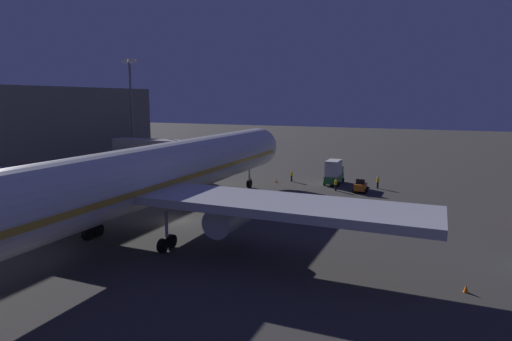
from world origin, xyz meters
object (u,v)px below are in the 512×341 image
(airliner_at_gate, at_px, (124,183))
(ground_crew_near_nose_gear, at_px, (378,182))
(traffic_cone_wingtip_svc_side, at_px, (466,289))
(baggage_tug_spare, at_px, (361,187))
(cargo_truck_aft, at_px, (334,172))
(traffic_cone_nose_starboard, at_px, (251,179))
(traffic_cone_nose_port, at_px, (276,181))
(jet_bridge, at_px, (175,149))
(ground_crew_walking_aft, at_px, (292,175))
(apron_floodlight_mast, at_px, (131,108))
(ground_crew_by_belt_loader, at_px, (336,184))

(airliner_at_gate, relative_size, ground_crew_near_nose_gear, 37.89)
(traffic_cone_wingtip_svc_side, bearing_deg, baggage_tug_spare, -67.64)
(cargo_truck_aft, relative_size, baggage_tug_spare, 2.12)
(cargo_truck_aft, distance_m, traffic_cone_nose_starboard, 13.40)
(traffic_cone_nose_port, xyz_separation_m, traffic_cone_nose_starboard, (4.40, 0.00, 0.00))
(jet_bridge, bearing_deg, ground_crew_walking_aft, -141.22)
(apron_floodlight_mast, bearing_deg, traffic_cone_wingtip_svc_side, 149.38)
(jet_bridge, height_order, traffic_cone_wingtip_svc_side, jet_bridge)
(apron_floodlight_mast, xyz_separation_m, traffic_cone_nose_starboard, (-23.30, -0.07, -11.18))
(cargo_truck_aft, relative_size, traffic_cone_wingtip_svc_side, 9.28)
(ground_crew_near_nose_gear, xyz_separation_m, ground_crew_walking_aft, (13.44, -0.20, 0.00))
(baggage_tug_spare, relative_size, ground_crew_by_belt_loader, 1.37)
(baggage_tug_spare, relative_size, ground_crew_near_nose_gear, 1.33)
(jet_bridge, bearing_deg, cargo_truck_aft, -150.41)
(ground_crew_by_belt_loader, bearing_deg, apron_floodlight_mast, -3.70)
(jet_bridge, bearing_deg, airliner_at_gate, 113.44)
(ground_crew_walking_aft, bearing_deg, jet_bridge, 38.78)
(traffic_cone_nose_starboard, bearing_deg, baggage_tug_spare, 173.17)
(ground_crew_walking_aft, xyz_separation_m, traffic_cone_wingtip_svc_side, (-23.71, 33.45, -0.72))
(apron_floodlight_mast, relative_size, traffic_cone_nose_starboard, 36.32)
(cargo_truck_aft, relative_size, traffic_cone_nose_starboard, 9.28)
(baggage_tug_spare, bearing_deg, ground_crew_walking_aft, -18.78)
(jet_bridge, distance_m, traffic_cone_wingtip_svc_side, 44.22)
(ground_crew_near_nose_gear, distance_m, ground_crew_walking_aft, 13.45)
(ground_crew_by_belt_loader, relative_size, ground_crew_walking_aft, 0.97)
(airliner_at_gate, bearing_deg, baggage_tug_spare, -117.10)
(traffic_cone_nose_starboard, bearing_deg, ground_crew_near_nose_gear, -175.43)
(cargo_truck_aft, height_order, baggage_tug_spare, cargo_truck_aft)
(ground_crew_near_nose_gear, xyz_separation_m, traffic_cone_wingtip_svc_side, (-10.27, 33.25, -0.72))
(ground_crew_by_belt_loader, xyz_separation_m, traffic_cone_wingtip_svc_side, (-15.60, 29.15, -0.69))
(ground_crew_by_belt_loader, bearing_deg, ground_crew_near_nose_gear, -142.51)
(airliner_at_gate, relative_size, ground_crew_by_belt_loader, 38.94)
(traffic_cone_nose_port, relative_size, traffic_cone_wingtip_svc_side, 1.00)
(ground_crew_walking_aft, bearing_deg, airliner_at_gate, 83.14)
(apron_floodlight_mast, xyz_separation_m, ground_crew_by_belt_loader, (-37.78, 2.44, -10.49))
(airliner_at_gate, xyz_separation_m, jet_bridge, (10.08, -23.25, 0.05))
(apron_floodlight_mast, bearing_deg, cargo_truck_aft, -176.36)
(apron_floodlight_mast, xyz_separation_m, cargo_truck_aft, (-36.41, -2.32, -9.56))
(baggage_tug_spare, xyz_separation_m, ground_crew_near_nose_gear, (-1.88, -3.73, 0.22))
(jet_bridge, distance_m, ground_crew_by_belt_loader, 23.97)
(traffic_cone_nose_port, bearing_deg, ground_crew_walking_aft, -137.90)
(apron_floodlight_mast, xyz_separation_m, baggage_tug_spare, (-41.24, 2.08, -10.68))
(apron_floodlight_mast, relative_size, traffic_cone_nose_port, 36.32)
(traffic_cone_nose_starboard, height_order, traffic_cone_wingtip_svc_side, same)
(baggage_tug_spare, bearing_deg, traffic_cone_nose_port, -9.02)
(baggage_tug_spare, height_order, ground_crew_walking_aft, baggage_tug_spare)
(airliner_at_gate, bearing_deg, cargo_truck_aft, -107.24)
(airliner_at_gate, bearing_deg, ground_crew_walking_aft, -96.86)
(traffic_cone_wingtip_svc_side, bearing_deg, airliner_at_gate, 2.57)
(jet_bridge, relative_size, traffic_cone_wingtip_svc_side, 33.30)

